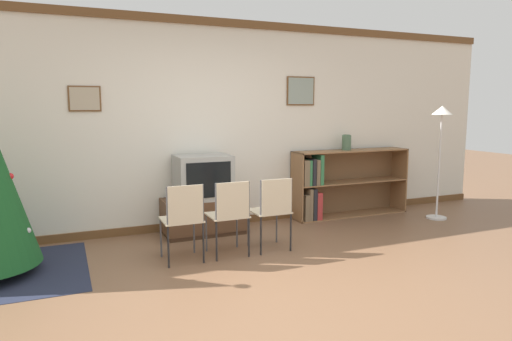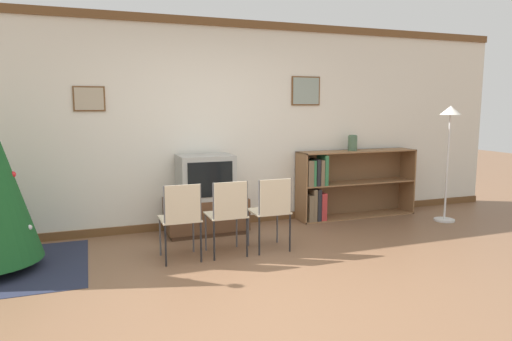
{
  "view_description": "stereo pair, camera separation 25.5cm",
  "coord_description": "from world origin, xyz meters",
  "px_view_note": "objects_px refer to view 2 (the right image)",
  "views": [
    {
      "loc": [
        -1.71,
        -3.41,
        1.59
      ],
      "look_at": [
        0.29,
        1.26,
        0.87
      ],
      "focal_mm": 32.0,
      "sensor_mm": 36.0,
      "label": 1
    },
    {
      "loc": [
        -1.47,
        -3.5,
        1.59
      ],
      "look_at": [
        0.29,
        1.26,
        0.87
      ],
      "focal_mm": 32.0,
      "sensor_mm": 36.0,
      "label": 2
    }
  ],
  "objects_px": {
    "tv_console": "(206,215)",
    "vase": "(353,143)",
    "folding_chair_left": "(181,217)",
    "standing_lamp": "(449,133)",
    "bookshelf": "(338,185)",
    "folding_chair_center": "(228,213)",
    "television": "(205,177)",
    "folding_chair_right": "(272,209)"
  },
  "relations": [
    {
      "from": "folding_chair_left",
      "to": "bookshelf",
      "type": "xyz_separation_m",
      "value": [
        2.47,
        1.08,
        0.0
      ]
    },
    {
      "from": "folding_chair_center",
      "to": "folding_chair_right",
      "type": "relative_size",
      "value": 1.0
    },
    {
      "from": "folding_chair_center",
      "to": "folding_chair_right",
      "type": "bearing_deg",
      "value": 0.0
    },
    {
      "from": "tv_console",
      "to": "folding_chair_center",
      "type": "relative_size",
      "value": 1.23
    },
    {
      "from": "tv_console",
      "to": "folding_chair_center",
      "type": "distance_m",
      "value": 1.01
    },
    {
      "from": "folding_chair_center",
      "to": "standing_lamp",
      "type": "distance_m",
      "value": 3.39
    },
    {
      "from": "folding_chair_left",
      "to": "vase",
      "type": "bearing_deg",
      "value": 22.25
    },
    {
      "from": "tv_console",
      "to": "television",
      "type": "bearing_deg",
      "value": -90.0
    },
    {
      "from": "folding_chair_center",
      "to": "television",
      "type": "bearing_deg",
      "value": 90.0
    },
    {
      "from": "folding_chair_center",
      "to": "folding_chair_right",
      "type": "height_order",
      "value": "same"
    },
    {
      "from": "bookshelf",
      "to": "vase",
      "type": "bearing_deg",
      "value": 4.54
    },
    {
      "from": "television",
      "to": "vase",
      "type": "height_order",
      "value": "vase"
    },
    {
      "from": "tv_console",
      "to": "bookshelf",
      "type": "distance_m",
      "value": 1.99
    },
    {
      "from": "television",
      "to": "vase",
      "type": "xyz_separation_m",
      "value": [
        2.19,
        0.13,
        0.36
      ]
    },
    {
      "from": "folding_chair_center",
      "to": "vase",
      "type": "xyz_separation_m",
      "value": [
        2.19,
        1.1,
        0.6
      ]
    },
    {
      "from": "bookshelf",
      "to": "folding_chair_center",
      "type": "bearing_deg",
      "value": -151.17
    },
    {
      "from": "folding_chair_center",
      "to": "bookshelf",
      "type": "distance_m",
      "value": 2.25
    },
    {
      "from": "folding_chair_center",
      "to": "standing_lamp",
      "type": "height_order",
      "value": "standing_lamp"
    },
    {
      "from": "tv_console",
      "to": "standing_lamp",
      "type": "distance_m",
      "value": 3.48
    },
    {
      "from": "folding_chair_left",
      "to": "standing_lamp",
      "type": "xyz_separation_m",
      "value": [
        3.78,
        0.41,
        0.75
      ]
    },
    {
      "from": "standing_lamp",
      "to": "tv_console",
      "type": "bearing_deg",
      "value": 170.15
    },
    {
      "from": "vase",
      "to": "standing_lamp",
      "type": "height_order",
      "value": "standing_lamp"
    },
    {
      "from": "television",
      "to": "standing_lamp",
      "type": "relative_size",
      "value": 0.42
    },
    {
      "from": "folding_chair_left",
      "to": "standing_lamp",
      "type": "distance_m",
      "value": 3.87
    },
    {
      "from": "bookshelf",
      "to": "standing_lamp",
      "type": "xyz_separation_m",
      "value": [
        1.31,
        -0.68,
        0.75
      ]
    },
    {
      "from": "television",
      "to": "bookshelf",
      "type": "height_order",
      "value": "television"
    },
    {
      "from": "television",
      "to": "vase",
      "type": "relative_size",
      "value": 3.01
    },
    {
      "from": "tv_console",
      "to": "bookshelf",
      "type": "bearing_deg",
      "value": 3.12
    },
    {
      "from": "tv_console",
      "to": "folding_chair_left",
      "type": "distance_m",
      "value": 1.12
    },
    {
      "from": "vase",
      "to": "bookshelf",
      "type": "bearing_deg",
      "value": -175.46
    },
    {
      "from": "bookshelf",
      "to": "television",
      "type": "bearing_deg",
      "value": -176.8
    },
    {
      "from": "tv_console",
      "to": "bookshelf",
      "type": "xyz_separation_m",
      "value": [
        1.97,
        0.11,
        0.25
      ]
    },
    {
      "from": "tv_console",
      "to": "standing_lamp",
      "type": "xyz_separation_m",
      "value": [
        3.28,
        -0.57,
        1.0
      ]
    },
    {
      "from": "television",
      "to": "folding_chair_left",
      "type": "height_order",
      "value": "television"
    },
    {
      "from": "folding_chair_left",
      "to": "bookshelf",
      "type": "bearing_deg",
      "value": 23.71
    },
    {
      "from": "tv_console",
      "to": "folding_chair_left",
      "type": "bearing_deg",
      "value": -117.07
    },
    {
      "from": "tv_console",
      "to": "folding_chair_right",
      "type": "distance_m",
      "value": 1.12
    },
    {
      "from": "tv_console",
      "to": "vase",
      "type": "relative_size",
      "value": 4.5
    },
    {
      "from": "folding_chair_left",
      "to": "bookshelf",
      "type": "relative_size",
      "value": 0.46
    },
    {
      "from": "folding_chair_center",
      "to": "standing_lamp",
      "type": "bearing_deg",
      "value": 7.07
    },
    {
      "from": "folding_chair_center",
      "to": "vase",
      "type": "height_order",
      "value": "vase"
    },
    {
      "from": "folding_chair_left",
      "to": "standing_lamp",
      "type": "height_order",
      "value": "standing_lamp"
    }
  ]
}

